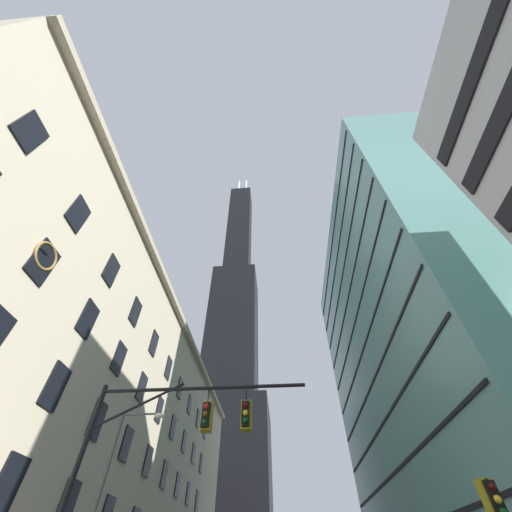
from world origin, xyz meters
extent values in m
cube|color=#BCAF93|center=(-18.78, 25.34, 11.81)|extent=(15.55, 62.67, 23.62)
cube|color=tan|center=(-10.75, 25.34, 22.92)|extent=(0.70, 62.67, 0.60)
cube|color=black|center=(-10.95, 8.00, 4.00)|extent=(0.14, 1.40, 2.20)
cube|color=black|center=(-10.95, 13.00, 4.00)|extent=(0.14, 1.40, 2.20)
cube|color=black|center=(-10.95, 8.00, 8.20)|extent=(0.14, 1.40, 2.20)
cube|color=black|center=(-10.95, 13.00, 8.20)|extent=(0.14, 1.40, 2.20)
cube|color=black|center=(-10.95, 18.00, 8.20)|extent=(0.14, 1.40, 2.20)
cube|color=black|center=(-10.95, 23.00, 8.20)|extent=(0.14, 1.40, 2.20)
cube|color=black|center=(-10.95, 28.00, 8.20)|extent=(0.14, 1.40, 2.20)
cube|color=black|center=(-10.95, 33.00, 8.20)|extent=(0.14, 1.40, 2.20)
cube|color=black|center=(-10.95, 38.00, 8.20)|extent=(0.14, 1.40, 2.20)
cube|color=black|center=(-10.95, 43.00, 8.20)|extent=(0.14, 1.40, 2.20)
cube|color=black|center=(-10.95, 3.00, 12.40)|extent=(0.14, 1.40, 2.20)
cube|color=black|center=(-10.95, 8.00, 12.40)|extent=(0.14, 1.40, 2.20)
cube|color=black|center=(-10.95, 13.00, 12.40)|extent=(0.14, 1.40, 2.20)
cube|color=black|center=(-10.95, 18.00, 12.40)|extent=(0.14, 1.40, 2.20)
cube|color=black|center=(-10.95, 23.00, 12.40)|extent=(0.14, 1.40, 2.20)
cube|color=black|center=(-10.95, 28.00, 12.40)|extent=(0.14, 1.40, 2.20)
cube|color=black|center=(-10.95, 33.00, 12.40)|extent=(0.14, 1.40, 2.20)
cube|color=black|center=(-10.95, 38.00, 12.40)|extent=(0.14, 1.40, 2.20)
cube|color=black|center=(-10.95, 43.00, 12.40)|extent=(0.14, 1.40, 2.20)
cube|color=black|center=(-10.95, -2.00, 16.60)|extent=(0.14, 1.40, 2.20)
cube|color=black|center=(-10.95, 3.00, 16.60)|extent=(0.14, 1.40, 2.20)
cube|color=black|center=(-10.95, 8.00, 16.60)|extent=(0.14, 1.40, 2.20)
cube|color=black|center=(-10.95, 13.00, 16.60)|extent=(0.14, 1.40, 2.20)
cube|color=black|center=(-10.95, 18.00, 16.60)|extent=(0.14, 1.40, 2.20)
cube|color=black|center=(-10.95, 23.00, 16.60)|extent=(0.14, 1.40, 2.20)
cube|color=black|center=(-10.95, 28.00, 16.60)|extent=(0.14, 1.40, 2.20)
cube|color=black|center=(-10.95, 33.00, 16.60)|extent=(0.14, 1.40, 2.20)
cube|color=black|center=(-10.95, 38.00, 16.60)|extent=(0.14, 1.40, 2.20)
cube|color=black|center=(-10.95, 43.00, 16.60)|extent=(0.14, 1.40, 2.20)
torus|color=olive|center=(-10.88, 2.88, 12.70)|extent=(0.14, 1.54, 1.54)
cylinder|color=silver|center=(-10.92, 2.88, 12.70)|extent=(0.05, 1.33, 1.33)
cube|color=black|center=(-10.85, 2.71, 12.73)|extent=(0.03, 0.40, 0.14)
cube|color=black|center=(-10.85, 2.61, 12.75)|extent=(0.03, 0.59, 0.16)
cube|color=black|center=(-16.81, 98.73, 20.04)|extent=(27.13, 27.13, 40.07)
cube|color=black|center=(-16.81, 98.73, 69.22)|extent=(18.99, 18.99, 58.29)
cube|color=black|center=(-16.81, 98.73, 134.80)|extent=(12.21, 12.21, 72.86)
cylinder|color=silver|center=(-19.25, 98.73, 180.76)|extent=(1.20, 1.20, 19.07)
cylinder|color=silver|center=(-14.36, 98.73, 180.76)|extent=(1.20, 1.20, 19.07)
cube|color=black|center=(10.95, -2.79, 18.00)|extent=(0.16, 9.62, 1.10)
cube|color=slate|center=(18.76, 28.22, 21.57)|extent=(15.52, 40.32, 43.15)
cube|color=black|center=(10.96, 28.22, 8.00)|extent=(0.12, 39.32, 0.24)
cube|color=black|center=(10.96, 28.22, 12.00)|extent=(0.12, 39.32, 0.24)
cube|color=black|center=(10.96, 28.22, 16.00)|extent=(0.12, 39.32, 0.24)
cube|color=black|center=(10.96, 28.22, 20.00)|extent=(0.12, 39.32, 0.24)
cube|color=black|center=(10.96, 28.22, 24.00)|extent=(0.12, 39.32, 0.24)
cube|color=black|center=(10.96, 28.22, 28.00)|extent=(0.12, 39.32, 0.24)
cube|color=black|center=(10.96, 28.22, 32.00)|extent=(0.12, 39.32, 0.24)
cube|color=black|center=(10.96, 28.22, 36.00)|extent=(0.12, 39.32, 0.24)
cube|color=black|center=(10.96, 28.22, 40.00)|extent=(0.12, 39.32, 0.24)
cylinder|color=black|center=(-6.61, 5.37, 3.54)|extent=(0.20, 0.20, 6.78)
cylinder|color=black|center=(-2.42, 5.37, 6.68)|extent=(8.38, 0.14, 0.14)
cylinder|color=black|center=(-4.93, 5.37, 6.08)|extent=(3.44, 0.10, 1.73)
cylinder|color=black|center=(-2.14, 5.37, 6.38)|extent=(0.04, 0.04, 0.60)
cube|color=black|center=(-2.14, 5.37, 5.63)|extent=(0.30, 0.30, 0.90)
cube|color=olive|center=(-2.14, 5.54, 5.63)|extent=(0.40, 0.40, 1.04)
sphere|color=red|center=(-2.14, 5.21, 5.91)|extent=(0.20, 0.20, 0.20)
sphere|color=#4B3A08|center=(-2.14, 5.21, 5.63)|extent=(0.20, 0.20, 0.20)
sphere|color=#083D10|center=(-2.14, 5.21, 5.35)|extent=(0.20, 0.20, 0.20)
cylinder|color=black|center=(-0.60, 5.37, 6.38)|extent=(0.04, 0.04, 0.60)
cube|color=black|center=(-0.60, 5.37, 5.63)|extent=(0.30, 0.30, 0.90)
cube|color=olive|center=(-0.60, 5.54, 5.63)|extent=(0.40, 0.40, 1.04)
sphere|color=#450808|center=(-0.60, 5.21, 5.91)|extent=(0.20, 0.20, 0.20)
sphere|color=yellow|center=(-0.60, 5.21, 5.63)|extent=(0.20, 0.20, 0.20)
sphere|color=#083D10|center=(-0.60, 5.21, 5.35)|extent=(0.20, 0.20, 0.20)
cube|color=black|center=(6.70, 4.58, 2.86)|extent=(0.30, 0.30, 0.90)
cube|color=olive|center=(6.70, 4.75, 2.86)|extent=(0.40, 0.40, 1.04)
sphere|color=#450808|center=(6.70, 4.42, 3.14)|extent=(0.20, 0.20, 0.20)
sphere|color=yellow|center=(6.70, 4.42, 2.86)|extent=(0.20, 0.20, 0.20)
sphere|color=#083D10|center=(6.70, 4.42, 2.58)|extent=(0.20, 0.20, 0.20)
cylinder|color=#47474C|center=(-7.77, 9.93, 3.84)|extent=(0.18, 0.18, 7.37)
cylinder|color=#47474C|center=(-6.76, 9.93, 7.37)|extent=(2.03, 0.10, 0.10)
ellipsoid|color=#EFE5C6|center=(-5.75, 9.93, 7.27)|extent=(0.56, 0.32, 0.24)
camera|label=1|loc=(0.74, -6.94, 1.36)|focal=21.26mm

